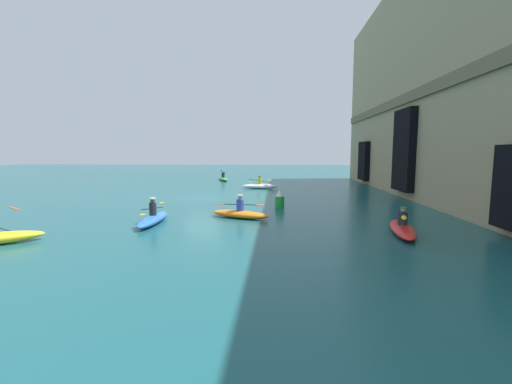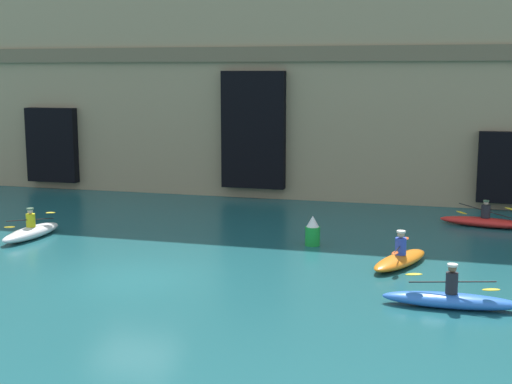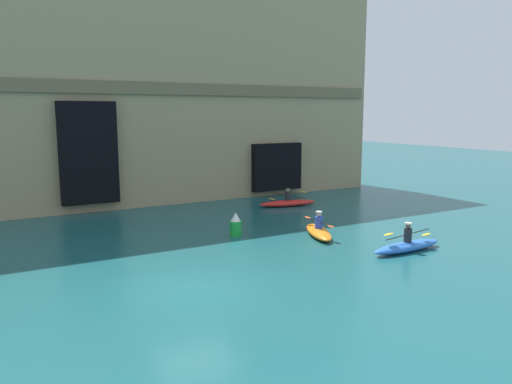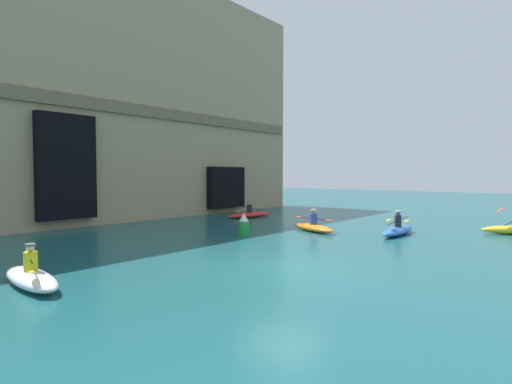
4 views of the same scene
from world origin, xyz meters
name	(u,v)px [view 1 (image 1 of 4)]	position (x,y,z in m)	size (l,w,h in m)	color
ground_plane	(203,197)	(0.00, 0.00, 0.00)	(120.00, 120.00, 0.00)	#195156
cliff_bluff	(459,76)	(0.45, 16.60, 7.91)	(37.37, 5.89, 15.90)	#9E8966
kayak_blue	(153,218)	(8.91, -0.23, 0.23)	(3.47, 0.80, 1.15)	blue
kayak_red	(402,228)	(10.13, 10.09, 0.22)	(3.55, 1.43, 1.05)	red
kayak_orange	(240,213)	(7.38, 3.46, 0.23)	(1.92, 3.10, 1.12)	orange
kayak_white	(260,186)	(-5.73, 3.71, 0.24)	(1.04, 3.07, 1.11)	white
kayak_green	(223,179)	(-13.88, -0.76, 0.22)	(3.63, 1.88, 1.14)	green
marker_buoy	(280,199)	(4.25, 5.37, 0.49)	(0.52, 0.52, 1.05)	green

